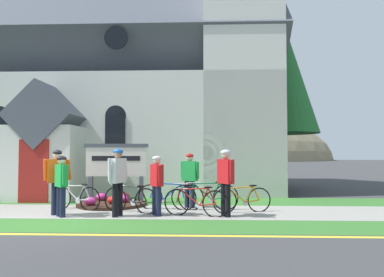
# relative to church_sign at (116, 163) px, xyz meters

# --- Properties ---
(ground) EXTENTS (140.00, 140.00, 0.00)m
(ground) POSITION_rel_church_sign_xyz_m (-0.93, 0.68, -1.33)
(ground) COLOR #3D3D3F
(sidewalk_slab) EXTENTS (32.00, 2.36, 0.01)m
(sidewalk_slab) POSITION_rel_church_sign_xyz_m (-0.44, -1.60, -1.32)
(sidewalk_slab) COLOR #99968E
(sidewalk_slab) RESTS_ON ground
(grass_verge) EXTENTS (32.00, 1.49, 0.01)m
(grass_verge) POSITION_rel_church_sign_xyz_m (-0.44, -3.53, -1.32)
(grass_verge) COLOR #38722D
(grass_verge) RESTS_ON ground
(church_lawn) EXTENTS (24.00, 2.00, 0.01)m
(church_lawn) POSITION_rel_church_sign_xyz_m (-0.44, 0.58, -1.32)
(church_lawn) COLOR #38722D
(church_lawn) RESTS_ON ground
(curb_paint_stripe) EXTENTS (28.00, 0.16, 0.01)m
(curb_paint_stripe) POSITION_rel_church_sign_xyz_m (-0.44, -4.42, -1.33)
(curb_paint_stripe) COLOR yellow
(curb_paint_stripe) RESTS_ON ground
(church_building) EXTENTS (13.32, 10.46, 13.01)m
(church_building) POSITION_rel_church_sign_xyz_m (0.05, 5.55, 3.33)
(church_building) COLOR silver
(church_building) RESTS_ON ground
(church_sign) EXTENTS (2.10, 0.22, 1.96)m
(church_sign) POSITION_rel_church_sign_xyz_m (0.00, 0.00, 0.00)
(church_sign) COLOR #474C56
(church_sign) RESTS_ON ground
(flower_bed) EXTENTS (2.14, 2.14, 0.34)m
(flower_bed) POSITION_rel_church_sign_xyz_m (-0.01, -0.50, -1.24)
(flower_bed) COLOR #382319
(flower_bed) RESTS_ON ground
(bicycle_orange) EXTENTS (1.66, 0.49, 0.78)m
(bicycle_orange) POSITION_rel_church_sign_xyz_m (3.97, -1.64, -0.97)
(bicycle_orange) COLOR black
(bicycle_orange) RESTS_ON ground
(bicycle_white) EXTENTS (1.62, 0.58, 0.79)m
(bicycle_white) POSITION_rel_church_sign_xyz_m (0.87, -1.79, -0.96)
(bicycle_white) COLOR black
(bicycle_white) RESTS_ON ground
(bicycle_blue) EXTENTS (1.64, 0.59, 0.79)m
(bicycle_blue) POSITION_rel_church_sign_xyz_m (-0.84, -1.35, -0.97)
(bicycle_blue) COLOR black
(bicycle_blue) RESTS_ON ground
(bicycle_green) EXTENTS (1.75, 0.31, 0.84)m
(bicycle_green) POSITION_rel_church_sign_xyz_m (1.81, -1.22, -0.94)
(bicycle_green) COLOR black
(bicycle_green) RESTS_ON ground
(bicycle_red) EXTENTS (1.72, 0.49, 0.81)m
(bicycle_red) POSITION_rel_church_sign_xyz_m (2.70, -2.24, -0.96)
(bicycle_red) COLOR black
(bicycle_red) RESTS_ON ground
(bicycle_black) EXTENTS (1.76, 0.14, 0.85)m
(bicycle_black) POSITION_rel_church_sign_xyz_m (3.03, -1.24, -0.94)
(bicycle_black) COLOR black
(bicycle_black) RESTS_ON ground
(cyclist_in_green_jersey) EXTENTS (0.37, 0.72, 1.77)m
(cyclist_in_green_jersey) POSITION_rel_church_sign_xyz_m (0.66, -2.40, -0.28)
(cyclist_in_green_jersey) COLOR black
(cyclist_in_green_jersey) RESTS_ON ground
(cyclist_in_yellow_jersey) EXTENTS (0.57, 0.53, 1.64)m
(cyclist_in_yellow_jersey) POSITION_rel_church_sign_xyz_m (2.47, -0.87, -0.37)
(cyclist_in_yellow_jersey) COLOR #191E38
(cyclist_in_yellow_jersey) RESTS_ON ground
(cyclist_in_blue_jersey) EXTENTS (0.40, 0.70, 1.58)m
(cyclist_in_blue_jersey) POSITION_rel_church_sign_xyz_m (1.66, -2.23, -0.42)
(cyclist_in_blue_jersey) COLOR #191E38
(cyclist_in_blue_jersey) RESTS_ON ground
(cyclist_in_red_jersey) EXTENTS (0.45, 0.58, 1.58)m
(cyclist_in_red_jersey) POSITION_rel_church_sign_xyz_m (-0.79, -2.50, -0.42)
(cyclist_in_red_jersey) COLOR #191E38
(cyclist_in_red_jersey) RESTS_ON ground
(cyclist_in_white_jersey) EXTENTS (0.44, 0.70, 1.74)m
(cyclist_in_white_jersey) POSITION_rel_church_sign_xyz_m (3.47, -2.32, -0.30)
(cyclist_in_white_jersey) COLOR black
(cyclist_in_white_jersey) RESTS_ON ground
(cyclist_in_orange_jersey) EXTENTS (0.65, 0.41, 1.74)m
(cyclist_in_orange_jersey) POSITION_rel_church_sign_xyz_m (-1.03, -2.23, -0.30)
(cyclist_in_orange_jersey) COLOR #191E38
(cyclist_in_orange_jersey) RESTS_ON ground
(roadside_conifer) EXTENTS (3.64, 3.64, 8.63)m
(roadside_conifer) POSITION_rel_church_sign_xyz_m (6.47, 5.27, 4.25)
(roadside_conifer) COLOR #4C3823
(roadside_conifer) RESTS_ON ground
(distant_hill) EXTENTS (89.24, 39.65, 27.64)m
(distant_hill) POSITION_rel_church_sign_xyz_m (-14.18, 66.73, -1.33)
(distant_hill) COLOR #847A5B
(distant_hill) RESTS_ON ground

